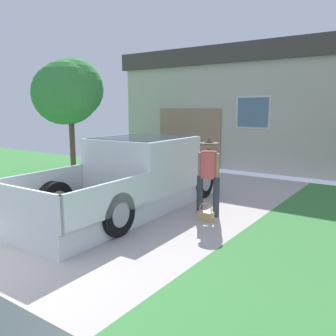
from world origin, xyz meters
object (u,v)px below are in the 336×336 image
pickup_truck (139,176)px  front_yard_tree (68,92)px  handbag (206,215)px  house_with_garage (263,108)px  person_with_hat (208,170)px  wheeled_trash_bin (136,152)px

pickup_truck → front_yard_tree: size_ratio=1.36×
handbag → front_yard_tree: front_yard_tree is taller
pickup_truck → front_yard_tree: 5.45m
house_with_garage → front_yard_tree: size_ratio=2.57×
handbag → person_with_hat: bearing=111.8°
person_with_hat → front_yard_tree: 6.76m
handbag → front_yard_tree: size_ratio=0.10×
handbag → house_with_garage: house_with_garage is taller
front_yard_tree → pickup_truck: bearing=-22.5°
wheeled_trash_bin → pickup_truck: bearing=-49.3°
handbag → house_with_garage: (-2.16, 9.01, 2.14)m
person_with_hat → front_yard_tree: (-6.30, 1.65, 1.81)m
pickup_truck → handbag: 1.88m
house_with_garage → front_yard_tree: house_with_garage is taller
pickup_truck → handbag: (1.78, -0.07, -0.60)m
front_yard_tree → wheeled_trash_bin: 3.37m
person_with_hat → house_with_garage: 8.99m
front_yard_tree → person_with_hat: bearing=-14.7°
pickup_truck → house_with_garage: 9.07m
pickup_truck → handbag: size_ratio=14.20×
pickup_truck → front_yard_tree: (-4.66, 1.93, 2.07)m
handbag → wheeled_trash_bin: (-5.42, 4.31, 0.44)m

